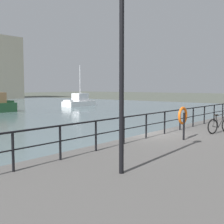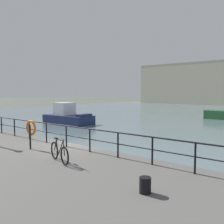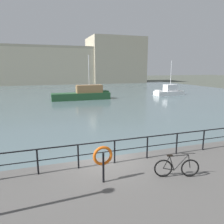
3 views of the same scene
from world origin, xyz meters
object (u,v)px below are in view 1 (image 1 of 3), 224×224
object	(u,v)px
quay_lamp_post	(122,53)
life_ring_stand	(183,117)
parked_bicycle	(220,125)
moored_small_launch	(79,101)

from	to	relation	value
quay_lamp_post	life_ring_stand	bearing A→B (deg)	9.62
parked_bicycle	life_ring_stand	size ratio (longest dim) A/B	1.22
life_ring_stand	moored_small_launch	bearing A→B (deg)	52.51
moored_small_launch	parked_bicycle	size ratio (longest dim) A/B	3.61
moored_small_launch	parked_bicycle	distance (m)	32.60
moored_small_launch	life_ring_stand	size ratio (longest dim) A/B	4.41
life_ring_stand	quay_lamp_post	bearing A→B (deg)	-170.38
life_ring_stand	parked_bicycle	bearing A→B (deg)	-11.78
life_ring_stand	quay_lamp_post	distance (m)	5.96
parked_bicycle	quay_lamp_post	xyz separation A→B (m)	(-8.31, -0.35, 2.67)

